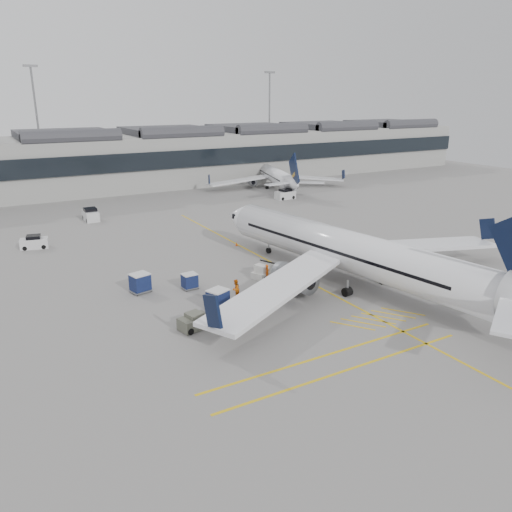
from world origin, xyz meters
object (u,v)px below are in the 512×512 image
ramp_agent_a (267,272)px  pushback_tug (194,322)px  baggage_cart_a (190,281)px  ramp_agent_b (236,289)px  belt_loader (267,271)px  airliner_main (353,253)px

ramp_agent_a → pushback_tug: size_ratio=0.59×
baggage_cart_a → ramp_agent_b: ramp_agent_b is taller
baggage_cart_a → ramp_agent_b: size_ratio=0.83×
ramp_agent_b → pushback_tug: bearing=0.2°
belt_loader → baggage_cart_a: 8.93m
airliner_main → pushback_tug: airliner_main is taller
ramp_agent_b → pushback_tug: 7.42m
airliner_main → ramp_agent_a: bearing=133.5°
airliner_main → pushback_tug: size_ratio=15.30×
belt_loader → baggage_cart_a: size_ratio=2.98×
pushback_tug → belt_loader: bearing=21.2°
ramp_agent_a → ramp_agent_b: 6.23m
airliner_main → baggage_cart_a: (-15.29, 7.18, -2.61)m
airliner_main → ramp_agent_a: (-6.97, 5.54, -2.63)m
ramp_agent_b → pushback_tug: size_ratio=0.68×
pushback_tug → ramp_agent_b: bearing=21.4°
ramp_agent_a → airliner_main: bearing=-78.0°
baggage_cart_a → belt_loader: bearing=-8.0°
airliner_main → ramp_agent_a: 9.28m
airliner_main → belt_loader: 9.60m
airliner_main → ramp_agent_b: bearing=160.6°
ramp_agent_a → pushback_tug: 13.63m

